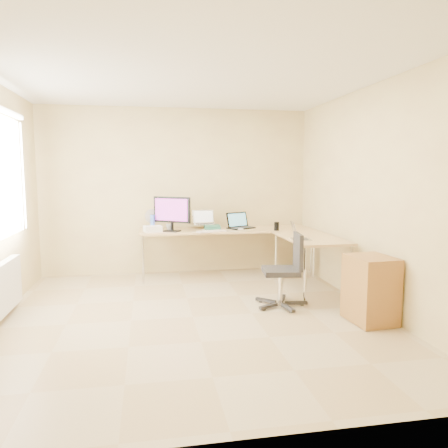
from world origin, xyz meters
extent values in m
plane|color=tan|center=(0.00, 0.00, 0.00)|extent=(4.50, 4.50, 0.00)
plane|color=white|center=(0.00, 0.00, 2.60)|extent=(4.50, 4.50, 0.00)
plane|color=beige|center=(0.00, 2.25, 1.30)|extent=(4.50, 0.00, 4.50)
plane|color=beige|center=(0.00, -2.25, 1.30)|extent=(4.50, 0.00, 4.50)
plane|color=beige|center=(2.10, 0.00, 1.30)|extent=(0.00, 4.50, 4.50)
cube|color=tan|center=(0.72, 1.85, 0.36)|extent=(2.65, 0.70, 0.73)
cube|color=tan|center=(1.70, 0.85, 0.36)|extent=(0.70, 1.30, 0.73)
cube|color=black|center=(-0.12, 1.71, 0.99)|extent=(0.61, 0.51, 0.52)
cube|color=#256550|center=(0.51, 1.90, 0.76)|extent=(0.26, 0.34, 0.05)
cube|color=silver|center=(0.41, 2.03, 0.90)|extent=(0.37, 0.30, 0.22)
cube|color=black|center=(0.96, 1.88, 0.86)|extent=(0.49, 0.44, 0.25)
cube|color=white|center=(0.44, 1.55, 0.74)|extent=(0.45, 0.25, 0.02)
ellipsoid|color=white|center=(0.91, 1.67, 0.75)|extent=(0.10, 0.07, 0.03)
imported|color=silver|center=(-0.15, 1.82, 0.78)|extent=(0.13, 0.13, 0.10)
cylinder|color=white|center=(0.36, 1.63, 0.74)|extent=(0.12, 0.12, 0.03)
cylinder|color=#426CCC|center=(-0.40, 1.83, 0.85)|extent=(0.09, 0.09, 0.24)
cube|color=silver|center=(-0.40, 1.81, 0.73)|extent=(0.25, 0.33, 0.01)
cube|color=white|center=(-0.40, 1.73, 0.77)|extent=(0.28, 0.23, 0.09)
cylinder|color=beige|center=(-0.40, 2.05, 0.87)|extent=(0.26, 0.26, 0.28)
cylinder|color=black|center=(1.44, 1.55, 0.79)|extent=(0.07, 0.07, 0.13)
cube|color=#B4B2BB|center=(1.48, 0.63, 0.83)|extent=(0.32, 0.27, 0.19)
cube|color=black|center=(1.08, 0.21, 0.50)|extent=(0.60, 0.60, 0.89)
cube|color=olive|center=(1.85, -0.49, 0.36)|extent=(0.45, 0.54, 0.71)
cube|color=white|center=(-2.03, 0.40, 0.35)|extent=(0.09, 0.80, 0.55)
camera|label=1|loc=(-0.48, -4.58, 1.59)|focal=34.32mm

